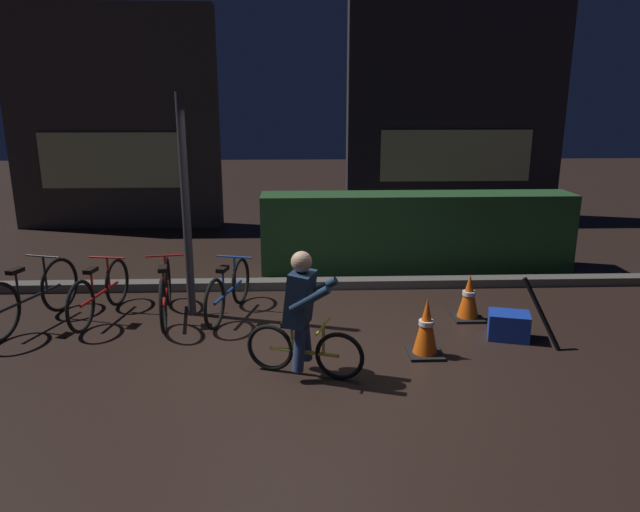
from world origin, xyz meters
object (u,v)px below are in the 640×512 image
Objects in this scene: parked_bike_left_mid at (100,293)px; traffic_cone_far at (469,297)px; blue_crate at (509,326)px; traffic_cone_near at (426,328)px; parked_bike_center_left at (165,292)px; cyclist at (302,313)px; parked_bike_leftmost at (31,297)px; street_post at (186,208)px; closed_umbrella at (541,314)px; parked_bike_center_right at (228,291)px.

parked_bike_left_mid is 4.49m from traffic_cone_far.
traffic_cone_far is at bearing 114.74° from blue_crate.
parked_bike_center_left is at bearing 157.95° from traffic_cone_near.
blue_crate is at bearing -90.57° from parked_bike_left_mid.
cyclist is at bearing -113.93° from parked_bike_left_mid.
parked_bike_center_left is (1.53, 0.18, -0.02)m from parked_bike_leftmost.
street_post is at bearing -78.37° from parked_bike_center_left.
traffic_cone_far is at bearing -73.20° from parked_bike_leftmost.
street_post is 4.20m from closed_umbrella.
street_post is at bearing -76.94° from parked_bike_left_mid.
street_post is 4.25× the size of traffic_cone_near.
closed_umbrella is (3.93, -1.15, -0.96)m from street_post.
parked_bike_center_right reaches higher than traffic_cone_near.
traffic_cone_far is (2.93, -0.23, -0.04)m from parked_bike_center_right.
parked_bike_center_left is 1.26× the size of cyclist.
closed_umbrella reaches higher than parked_bike_center_right.
traffic_cone_near is 1.43× the size of blue_crate.
cyclist is (3.18, -1.39, 0.27)m from parked_bike_leftmost.
traffic_cone_near reaches higher than traffic_cone_far.
parked_bike_center_left is at bearing -83.29° from parked_bike_left_mid.
parked_bike_left_mid reaches higher than traffic_cone_far.
cyclist is at bearing -161.49° from blue_crate.
parked_bike_center_left is at bearing 13.06° from closed_umbrella.
blue_crate is (3.97, -0.79, -0.18)m from parked_bike_center_left.
traffic_cone_near is at bearing -120.86° from parked_bike_center_left.
parked_bike_left_mid is at bearing 161.83° from traffic_cone_near.
parked_bike_center_left is 0.76m from parked_bike_center_right.
parked_bike_center_right is at bearing -79.99° from parked_bike_left_mid.
blue_crate is at bearing 21.31° from traffic_cone_near.
traffic_cone_far is 0.67× the size of closed_umbrella.
parked_bike_center_right is at bearing 175.42° from traffic_cone_far.
blue_crate is 0.35× the size of cyclist.
traffic_cone_far is 0.46× the size of cyclist.
parked_bike_leftmost is 1.54m from parked_bike_center_left.
parked_bike_leftmost is (-1.82, -0.29, -0.99)m from street_post.
street_post is at bearing 147.60° from cyclist.
street_post reaches higher than blue_crate.
parked_bike_center_left is 2.30m from cyclist.
parked_bike_center_right is 1.74× the size of closed_umbrella.
street_post is at bearing -64.16° from parked_bike_leftmost.
parked_bike_left_mid is (0.73, 0.22, -0.03)m from parked_bike_leftmost.
street_post is 3.16× the size of closed_umbrella.
parked_bike_center_left is at bearing 154.98° from cyclist.
parked_bike_center_right is (2.29, 0.24, -0.04)m from parked_bike_leftmost.
parked_bike_center_left is 4.05m from blue_crate.
traffic_cone_near is 0.74× the size of closed_umbrella.
traffic_cone_far is 2.49m from cyclist.
closed_umbrella is at bearing 30.10° from cyclist.
traffic_cone_near is 1.28m from closed_umbrella.
traffic_cone_far is at bearing -80.33° from parked_bike_center_right.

